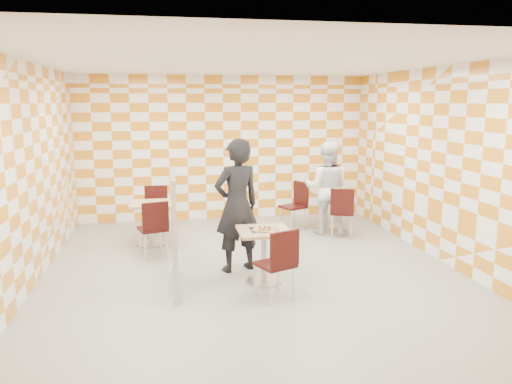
# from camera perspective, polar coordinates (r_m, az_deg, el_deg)

# --- Properties ---
(room_shell) EXTENTS (7.00, 7.00, 7.00)m
(room_shell) POSITION_cam_1_polar(r_m,az_deg,el_deg) (7.61, -1.20, 3.03)
(room_shell) COLOR #989792
(room_shell) RESTS_ON ground
(main_table) EXTENTS (0.70, 0.70, 0.75)m
(main_table) POSITION_cam_1_polar(r_m,az_deg,el_deg) (6.85, 0.93, -6.28)
(main_table) COLOR tan
(main_table) RESTS_ON ground
(second_table) EXTENTS (0.70, 0.70, 0.75)m
(second_table) POSITION_cam_1_polar(r_m,az_deg,el_deg) (9.91, 8.09, -1.18)
(second_table) COLOR tan
(second_table) RESTS_ON ground
(empty_table) EXTENTS (0.70, 0.70, 0.75)m
(empty_table) POSITION_cam_1_polar(r_m,az_deg,el_deg) (8.82, -11.95, -2.73)
(empty_table) COLOR tan
(empty_table) RESTS_ON ground
(chair_main_front) EXTENTS (0.56, 0.56, 0.92)m
(chair_main_front) POSITION_cam_1_polar(r_m,az_deg,el_deg) (6.22, 2.70, -7.67)
(chair_main_front) COLOR black
(chair_main_front) RESTS_ON ground
(chair_second_front) EXTENTS (0.55, 0.56, 0.92)m
(chair_second_front) POSITION_cam_1_polar(r_m,az_deg,el_deg) (9.21, 9.83, -1.87)
(chair_second_front) COLOR black
(chair_second_front) RESTS_ON ground
(chair_second_side) EXTENTS (0.56, 0.56, 0.92)m
(chair_second_side) POSITION_cam_1_polar(r_m,az_deg,el_deg) (9.74, 4.67, -1.10)
(chair_second_side) COLOR black
(chair_second_side) RESTS_ON ground
(chair_empty_near) EXTENTS (0.52, 0.53, 0.92)m
(chair_empty_near) POSITION_cam_1_polar(r_m,az_deg,el_deg) (8.07, -11.58, -3.66)
(chair_empty_near) COLOR black
(chair_empty_near) RESTS_ON ground
(chair_empty_far) EXTENTS (0.42, 0.43, 0.92)m
(chair_empty_far) POSITION_cam_1_polar(r_m,az_deg,el_deg) (9.41, -11.32, -1.66)
(chair_empty_far) COLOR black
(chair_empty_far) RESTS_ON ground
(partition) EXTENTS (0.08, 1.38, 1.55)m
(partition) POSITION_cam_1_polar(r_m,az_deg,el_deg) (6.72, -9.32, -4.25)
(partition) COLOR white
(partition) RESTS_ON ground
(man_dark) EXTENTS (0.83, 0.68, 1.95)m
(man_dark) POSITION_cam_1_polar(r_m,az_deg,el_deg) (7.24, -2.20, -1.57)
(man_dark) COLOR black
(man_dark) RESTS_ON ground
(man_white) EXTENTS (1.03, 0.93, 1.74)m
(man_white) POSITION_cam_1_polar(r_m,az_deg,el_deg) (9.43, 8.09, 0.46)
(man_white) COLOR white
(man_white) RESTS_ON ground
(pizza_on_foil) EXTENTS (0.40, 0.40, 0.04)m
(pizza_on_foil) POSITION_cam_1_polar(r_m,az_deg,el_deg) (6.76, 0.96, -4.22)
(pizza_on_foil) COLOR silver
(pizza_on_foil) RESTS_ON main_table
(sport_bottle) EXTENTS (0.06, 0.06, 0.20)m
(sport_bottle) POSITION_cam_1_polar(r_m,az_deg,el_deg) (9.84, 7.10, 0.71)
(sport_bottle) COLOR white
(sport_bottle) RESTS_ON second_table
(soda_bottle) EXTENTS (0.07, 0.07, 0.23)m
(soda_bottle) POSITION_cam_1_polar(r_m,az_deg,el_deg) (9.88, 8.72, 0.80)
(soda_bottle) COLOR black
(soda_bottle) RESTS_ON second_table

